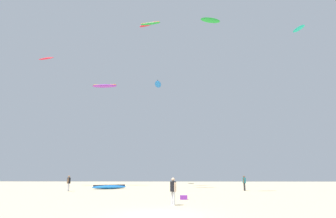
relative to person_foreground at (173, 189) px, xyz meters
The scene contains 13 objects.
ground_plane 4.30m from the person_foreground, 98.83° to the right, with size 120.00×120.00×0.00m, color beige.
person_foreground is the anchor object (origin of this frame).
person_midground 18.12m from the person_foreground, 62.82° to the left, with size 0.39×0.51×1.72m.
person_left 19.00m from the person_foreground, 129.13° to the left, with size 0.39×0.58×1.74m.
kite_grounded_near 21.33m from the person_foreground, 113.10° to the left, with size 4.62×3.32×0.54m.
cooler_box 4.34m from the person_foreground, 79.26° to the left, with size 0.56×0.36×0.32m, color purple.
kite_aloft_0 42.37m from the person_foreground, 94.84° to the left, with size 1.26×4.42×0.55m.
kite_aloft_1 29.60m from the person_foreground, 99.75° to the left, with size 3.10×1.49×0.54m.
kite_aloft_2 36.54m from the person_foreground, 99.60° to the left, with size 3.33×2.42×0.50m.
kite_aloft_3 28.40m from the person_foreground, 42.59° to the left, with size 1.18×2.10×0.38m.
kite_aloft_4 34.87m from the person_foreground, 112.53° to the left, with size 4.36×1.43×0.53m.
kite_aloft_5 22.38m from the person_foreground, 69.66° to the left, with size 2.53×1.36×0.51m.
kite_aloft_6 40.66m from the person_foreground, 128.70° to the left, with size 3.17×1.71×0.71m.
Camera 1 is at (0.73, -15.05, 1.96)m, focal length 31.10 mm.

